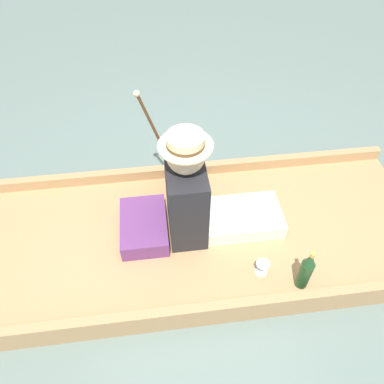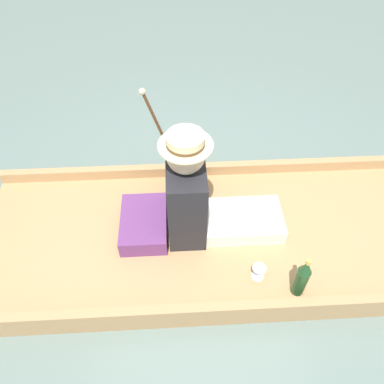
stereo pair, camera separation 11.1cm
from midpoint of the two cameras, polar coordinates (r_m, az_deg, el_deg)
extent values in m
plane|color=slate|center=(2.62, 3.06, -7.57)|extent=(16.00, 16.00, 0.00)
cube|color=tan|center=(2.58, 3.11, -6.89)|extent=(1.20, 2.99, 0.11)
cube|color=tan|center=(2.88, 2.15, 3.48)|extent=(0.06, 2.99, 0.09)
cube|color=tan|center=(2.21, 4.62, -17.48)|extent=(0.06, 2.99, 0.09)
cube|color=#6B3875|center=(2.51, -6.07, -4.86)|extent=(0.43, 0.30, 0.13)
cube|color=white|center=(2.56, 8.99, -4.34)|extent=(0.34, 0.52, 0.11)
cube|color=#232328|center=(2.34, 0.50, -1.44)|extent=(0.37, 0.23, 0.55)
cube|color=beige|center=(2.32, 3.50, -0.64)|extent=(0.04, 0.01, 0.31)
cube|color=white|center=(2.37, 3.27, 1.66)|extent=(0.02, 0.01, 0.33)
cube|color=white|center=(2.23, 3.76, -2.14)|extent=(0.02, 0.01, 0.33)
sphere|color=beige|center=(2.06, 0.57, 5.61)|extent=(0.22, 0.22, 0.22)
cylinder|color=beige|center=(2.02, 0.59, 7.11)|extent=(0.30, 0.30, 0.01)
cylinder|color=beige|center=(1.99, 0.60, 7.91)|extent=(0.21, 0.21, 0.06)
cylinder|color=brown|center=(2.01, 0.59, 7.48)|extent=(0.21, 0.21, 0.02)
ellipsoid|color=#846042|center=(2.70, -0.39, 2.96)|extent=(0.20, 0.16, 0.29)
sphere|color=#846042|center=(2.56, -0.41, 6.37)|extent=(0.17, 0.17, 0.17)
sphere|color=brown|center=(2.57, 1.20, 6.21)|extent=(0.07, 0.07, 0.07)
sphere|color=#846042|center=(2.56, -0.48, 8.30)|extent=(0.07, 0.07, 0.07)
sphere|color=#846042|center=(2.47, -0.35, 6.57)|extent=(0.07, 0.07, 0.07)
cylinder|color=#846042|center=(2.74, -0.50, 5.27)|extent=(0.11, 0.07, 0.13)
cylinder|color=#846042|center=(2.59, -0.27, 2.13)|extent=(0.11, 0.07, 0.13)
sphere|color=#846042|center=(2.82, 0.40, 2.17)|extent=(0.08, 0.08, 0.08)
sphere|color=#846042|center=(2.75, 0.53, 0.61)|extent=(0.08, 0.08, 0.08)
cylinder|color=silver|center=(2.39, 11.28, -12.52)|extent=(0.08, 0.08, 0.01)
cylinder|color=silver|center=(2.37, 11.39, -12.14)|extent=(0.01, 0.01, 0.06)
cone|color=silver|center=(2.33, 11.56, -11.56)|extent=(0.08, 0.08, 0.04)
cylinder|color=brown|center=(2.58, -2.86, 7.75)|extent=(0.02, 0.26, 0.79)
sphere|color=beige|center=(2.36, -6.22, 14.95)|extent=(0.04, 0.04, 0.04)
cylinder|color=#1E4723|center=(2.31, 17.56, -12.88)|extent=(0.08, 0.08, 0.22)
cone|color=#1E4723|center=(2.18, 18.50, -10.82)|extent=(0.07, 0.07, 0.09)
cylinder|color=gold|center=(2.15, 18.79, -10.15)|extent=(0.03, 0.03, 0.03)
camera|label=1|loc=(0.06, -88.60, 1.53)|focal=35.00mm
camera|label=2|loc=(0.06, 91.40, -1.53)|focal=35.00mm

